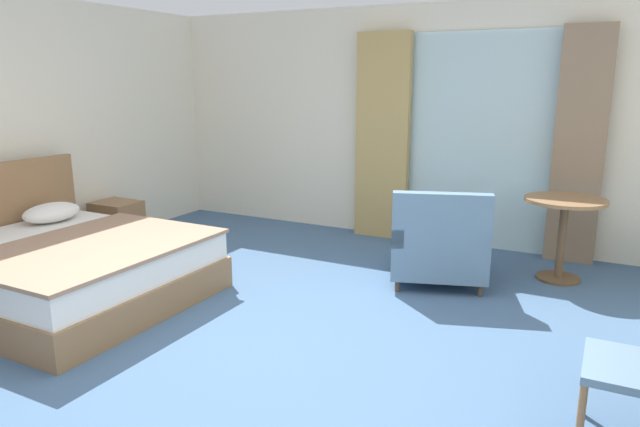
{
  "coord_description": "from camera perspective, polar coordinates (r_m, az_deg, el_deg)",
  "views": [
    {
      "loc": [
        1.97,
        -2.93,
        1.73
      ],
      "look_at": [
        0.2,
        0.47,
        0.83
      ],
      "focal_mm": 32.11,
      "sensor_mm": 36.0,
      "label": 1
    }
  ],
  "objects": [
    {
      "name": "wall_back",
      "position": [
        6.38,
        9.53,
        8.74
      ],
      "size": [
        6.22,
        0.12,
        2.51
      ],
      "primitive_type": "cube",
      "color": "silver",
      "rests_on": "ground"
    },
    {
      "name": "balcony_glass_door",
      "position": [
        6.14,
        15.24,
        6.88
      ],
      "size": [
        1.53,
        0.02,
        2.21
      ],
      "primitive_type": "cube",
      "color": "silver",
      "rests_on": "ground"
    },
    {
      "name": "ground",
      "position": [
        3.95,
        -5.89,
        -13.66
      ],
      "size": [
        6.62,
        6.76,
        0.1
      ],
      "primitive_type": "cube",
      "color": "#426084"
    },
    {
      "name": "round_cafe_table",
      "position": [
        5.39,
        23.1,
        -0.6
      ],
      "size": [
        0.68,
        0.68,
        0.73
      ],
      "color": "olive",
      "rests_on": "ground"
    },
    {
      "name": "curtain_panel_left",
      "position": [
        6.33,
        6.25,
        7.52
      ],
      "size": [
        0.6,
        0.1,
        2.22
      ],
      "primitive_type": "cube",
      "color": "tan",
      "rests_on": "ground"
    },
    {
      "name": "curtain_panel_right",
      "position": [
        5.91,
        24.41,
        6.03
      ],
      "size": [
        0.45,
        0.1,
        2.22
      ],
      "primitive_type": "cube",
      "color": "#897056",
      "rests_on": "ground"
    },
    {
      "name": "armchair_by_window",
      "position": [
        5.03,
        11.74,
        -3.19
      ],
      "size": [
        0.99,
        0.97,
        0.85
      ],
      "color": "slate",
      "rests_on": "ground"
    },
    {
      "name": "bed",
      "position": [
        5.05,
        -24.42,
        -4.78
      ],
      "size": [
        1.99,
        1.79,
        1.02
      ],
      "color": "olive",
      "rests_on": "ground"
    },
    {
      "name": "nightstand",
      "position": [
        6.48,
        -19.53,
        -0.91
      ],
      "size": [
        0.46,
        0.39,
        0.47
      ],
      "color": "olive",
      "rests_on": "ground"
    }
  ]
}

